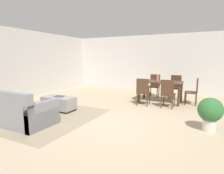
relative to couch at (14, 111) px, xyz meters
The scene contains 15 objects.
ground_plane 2.48m from the couch, 30.42° to the left, with size 10.80×10.80×0.00m, color tan.
wall_back 6.69m from the couch, 71.20° to the left, with size 9.00×0.12×2.70m, color beige.
wall_left 3.13m from the couch, 143.59° to the left, with size 0.12×11.00×2.70m, color beige.
area_rug 0.76m from the couch, 81.93° to the left, with size 3.00×2.80×0.01m, color gray.
couch is the anchor object (origin of this frame).
ottoman_table 1.35m from the couch, 81.66° to the left, with size 1.01×0.49×0.43m.
dining_table 4.76m from the couch, 55.42° to the left, with size 1.53×0.90×0.76m.
dining_chair_near_left 3.86m from the couch, 53.25° to the left, with size 0.42×0.42×0.92m.
dining_chair_near_right 4.40m from the couch, 45.01° to the left, with size 0.41×0.41×0.92m.
dining_chair_far_left 5.26m from the couch, 64.19° to the left, with size 0.41×0.41×0.92m.
dining_chair_far_right 5.68m from the couch, 56.79° to the left, with size 0.43×0.43×0.92m.
dining_chair_head_east 5.49m from the couch, 45.74° to the left, with size 0.40×0.40×0.92m.
vase_centerpiece 4.71m from the couch, 56.21° to the left, with size 0.10×0.10×0.25m, color #B26659.
book_on_ottoman 1.39m from the couch, 81.30° to the left, with size 0.26×0.20×0.03m, color #3F4C72.
potted_plant 4.57m from the couch, 20.09° to the left, with size 0.52×0.52×0.74m.
Camera 1 is at (2.01, -4.13, 1.59)m, focal length 29.91 mm.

